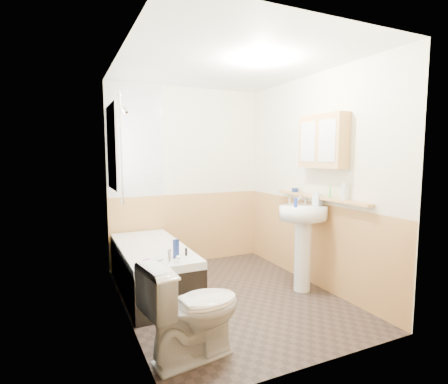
{
  "coord_description": "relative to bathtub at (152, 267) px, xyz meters",
  "views": [
    {
      "loc": [
        -1.62,
        -3.34,
        1.56
      ],
      "look_at": [
        0.0,
        0.15,
        1.15
      ],
      "focal_mm": 28.0,
      "sensor_mm": 36.0,
      "label": 1
    }
  ],
  "objects": [
    {
      "name": "wainscot_front",
      "position": [
        0.73,
        -1.93,
        0.22
      ],
      "size": [
        2.2,
        0.01,
        1.0
      ],
      "primitive_type": "cube",
      "color": "tan",
      "rests_on": "wall_front"
    },
    {
      "name": "tile_return_back",
      "position": [
        0.01,
        0.85,
        1.47
      ],
      "size": [
        0.75,
        0.01,
        1.5
      ],
      "primitive_type": "cube",
      "color": "white",
      "rests_on": "wall_back"
    },
    {
      "name": "wall_left",
      "position": [
        -0.38,
        -0.54,
        0.97
      ],
      "size": [
        0.02,
        2.8,
        2.5
      ],
      "primitive_type": "cube",
      "color": "#ECE6C3",
      "rests_on": "ground"
    },
    {
      "name": "ceiling",
      "position": [
        0.73,
        -0.54,
        2.22
      ],
      "size": [
        2.8,
        2.8,
        0.0
      ],
      "primitive_type": "plane",
      "rotation": [
        3.14,
        0.0,
        0.0
      ],
      "color": "white",
      "rests_on": "ground"
    },
    {
      "name": "wall_front",
      "position": [
        0.73,
        -1.95,
        0.97
      ],
      "size": [
        2.2,
        0.02,
        2.5
      ],
      "primitive_type": "cube",
      "color": "#ECE6C3",
      "rests_on": "ground"
    },
    {
      "name": "green_bottle",
      "position": [
        1.77,
        -0.92,
        0.91
      ],
      "size": [
        0.04,
        0.04,
        0.19
      ],
      "primitive_type": "cone",
      "rotation": [
        0.0,
        0.0,
        -0.16
      ],
      "color": "#59C647",
      "rests_on": "pine_shelf"
    },
    {
      "name": "wall_back",
      "position": [
        0.73,
        0.87,
        0.97
      ],
      "size": [
        2.2,
        0.02,
        2.5
      ],
      "primitive_type": "cube",
      "color": "#ECE6C3",
      "rests_on": "ground"
    },
    {
      "name": "window",
      "position": [
        -0.33,
        0.41,
        1.37
      ],
      "size": [
        0.03,
        0.79,
        0.99
      ],
      "color": "white",
      "rests_on": "wall_left"
    },
    {
      "name": "sink",
      "position": [
        1.57,
        -0.72,
        0.43
      ],
      "size": [
        0.58,
        0.47,
        1.11
      ],
      "rotation": [
        0.0,
        0.0,
        -0.05
      ],
      "color": "white",
      "rests_on": "floor"
    },
    {
      "name": "black_jar",
      "position": [
        1.77,
        -0.28,
        0.84
      ],
      "size": [
        0.1,
        0.1,
        0.05
      ],
      "primitive_type": "cylinder",
      "rotation": [
        0.0,
        0.0,
        0.29
      ],
      "color": "navy",
      "rests_on": "pine_shelf"
    },
    {
      "name": "bathtub",
      "position": [
        0.0,
        0.0,
        0.0
      ],
      "size": [
        0.7,
        1.64,
        0.67
      ],
      "color": "black",
      "rests_on": "floor"
    },
    {
      "name": "medicine_cabinet",
      "position": [
        1.74,
        -0.8,
        1.43
      ],
      "size": [
        0.17,
        0.65,
        0.59
      ],
      "color": "tan",
      "rests_on": "wall_right"
    },
    {
      "name": "blue_gel",
      "position": [
        0.11,
        -0.58,
        0.35
      ],
      "size": [
        0.06,
        0.05,
        0.19
      ],
      "primitive_type": "cube",
      "rotation": [
        0.0,
        0.0,
        0.36
      ],
      "color": "navy",
      "rests_on": "bathtub"
    },
    {
      "name": "wainscot_right",
      "position": [
        1.82,
        -0.54,
        0.22
      ],
      "size": [
        0.01,
        2.8,
        1.0
      ],
      "primitive_type": "cube",
      "color": "tan",
      "rests_on": "wall_right"
    },
    {
      "name": "wainscot_back",
      "position": [
        0.73,
        0.85,
        0.22
      ],
      "size": [
        2.2,
        0.01,
        1.0
      ],
      "primitive_type": "cube",
      "color": "tan",
      "rests_on": "wall_back"
    },
    {
      "name": "toilet",
      "position": [
        -0.03,
        -1.46,
        0.11
      ],
      "size": [
        0.84,
        0.55,
        0.76
      ],
      "primitive_type": "imported",
      "rotation": [
        0.0,
        0.0,
        1.72
      ],
      "color": "white",
      "rests_on": "floor"
    },
    {
      "name": "tile_cladding_left",
      "position": [
        -0.36,
        -0.54,
        0.97
      ],
      "size": [
        0.01,
        2.8,
        2.5
      ],
      "primitive_type": "cube",
      "color": "white",
      "rests_on": "wall_left"
    },
    {
      "name": "foam_can",
      "position": [
        1.77,
        -1.13,
        0.9
      ],
      "size": [
        0.07,
        0.07,
        0.18
      ],
      "primitive_type": "cylinder",
      "rotation": [
        0.0,
        0.0,
        -0.41
      ],
      "color": "silver",
      "rests_on": "pine_shelf"
    },
    {
      "name": "clear_bottle",
      "position": [
        1.42,
        -0.77,
        0.76
      ],
      "size": [
        0.05,
        0.05,
        0.11
      ],
      "primitive_type": "cylinder",
      "rotation": [
        0.0,
        0.0,
        0.28
      ],
      "color": "#19339E",
      "rests_on": "sink"
    },
    {
      "name": "soap_bottle",
      "position": [
        1.73,
        -0.76,
        0.75
      ],
      "size": [
        0.13,
        0.21,
        0.09
      ],
      "primitive_type": "imported",
      "rotation": [
        0.0,
        0.0,
        0.25
      ],
      "color": "silver",
      "rests_on": "sink"
    },
    {
      "name": "pine_shelf",
      "position": [
        1.77,
        -0.74,
        0.8
      ],
      "size": [
        0.1,
        1.49,
        0.03
      ],
      "primitive_type": "cube",
      "color": "tan",
      "rests_on": "wall_right"
    },
    {
      "name": "cream_jar",
      "position": [
        -0.21,
        -0.72,
        0.28
      ],
      "size": [
        0.1,
        0.1,
        0.06
      ],
      "primitive_type": "cylinder",
      "rotation": [
        0.0,
        0.0,
        -0.07
      ],
      "color": "purple",
      "rests_on": "bathtub"
    },
    {
      "name": "orange_bottle",
      "position": [
        0.23,
        -0.54,
        0.29
      ],
      "size": [
        0.03,
        0.03,
        0.08
      ],
      "primitive_type": "cylinder",
      "rotation": [
        0.0,
        0.0,
        0.26
      ],
      "color": "black",
      "rests_on": "bathtub"
    },
    {
      "name": "wall_right",
      "position": [
        1.84,
        -0.54,
        0.97
      ],
      "size": [
        0.02,
        2.8,
        2.5
      ],
      "primitive_type": "cube",
      "color": "#ECE6C3",
      "rests_on": "ground"
    },
    {
      "name": "floor",
      "position": [
        0.73,
        -0.54,
        -0.28
      ],
      "size": [
        2.8,
        2.8,
        0.0
      ],
      "primitive_type": "plane",
      "color": "#2B211E",
      "rests_on": "ground"
    },
    {
      "name": "shower_riser",
      "position": [
        -0.31,
        -0.1,
        1.45
      ],
      "size": [
        0.1,
        0.08,
        1.19
      ],
      "color": "silver",
      "rests_on": "wall_left"
    }
  ]
}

